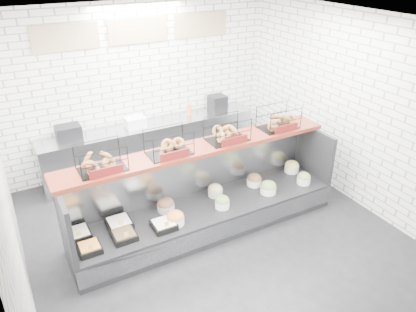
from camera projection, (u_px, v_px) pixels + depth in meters
ground at (217, 238)px, 5.88m from camera, size 5.50×5.50×0.00m
room_shell at (196, 91)px, 5.40m from camera, size 5.02×5.51×3.01m
display_case at (205, 208)px, 6.00m from camera, size 4.00×0.90×1.20m
bagel_shelf at (199, 139)px, 5.66m from camera, size 4.10×0.50×0.40m
prep_counter at (152, 145)px, 7.56m from camera, size 4.00×0.60×1.20m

